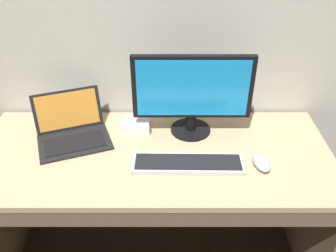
{
  "coord_description": "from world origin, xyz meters",
  "views": [
    {
      "loc": [
        0.07,
        -1.28,
        1.73
      ],
      "look_at": [
        0.07,
        0.0,
        0.87
      ],
      "focal_mm": 38.55,
      "sensor_mm": 36.0,
      "label": 1
    }
  ],
  "objects_px": {
    "computer_mouse": "(260,163)",
    "external_drive_box": "(134,125)",
    "wired_keyboard": "(187,164)",
    "laptop_black": "(71,132)",
    "external_monitor": "(191,92)"
  },
  "relations": [
    {
      "from": "wired_keyboard",
      "to": "computer_mouse",
      "type": "bearing_deg",
      "value": -0.84
    },
    {
      "from": "wired_keyboard",
      "to": "computer_mouse",
      "type": "distance_m",
      "value": 0.31
    },
    {
      "from": "laptop_black",
      "to": "wired_keyboard",
      "type": "xyz_separation_m",
      "value": [
        0.53,
        -0.2,
        -0.03
      ]
    },
    {
      "from": "wired_keyboard",
      "to": "external_drive_box",
      "type": "xyz_separation_m",
      "value": [
        -0.24,
        0.28,
        0.01
      ]
    },
    {
      "from": "external_monitor",
      "to": "external_drive_box",
      "type": "xyz_separation_m",
      "value": [
        -0.27,
        0.03,
        -0.19
      ]
    },
    {
      "from": "wired_keyboard",
      "to": "external_drive_box",
      "type": "bearing_deg",
      "value": 131.04
    },
    {
      "from": "computer_mouse",
      "to": "wired_keyboard",
      "type": "bearing_deg",
      "value": 168.0
    },
    {
      "from": "external_monitor",
      "to": "computer_mouse",
      "type": "height_order",
      "value": "external_monitor"
    },
    {
      "from": "laptop_black",
      "to": "computer_mouse",
      "type": "distance_m",
      "value": 0.87
    },
    {
      "from": "external_drive_box",
      "to": "laptop_black",
      "type": "bearing_deg",
      "value": -165.03
    },
    {
      "from": "laptop_black",
      "to": "external_monitor",
      "type": "xyz_separation_m",
      "value": [
        0.56,
        0.05,
        0.18
      ]
    },
    {
      "from": "wired_keyboard",
      "to": "external_drive_box",
      "type": "relative_size",
      "value": 3.69
    },
    {
      "from": "computer_mouse",
      "to": "external_drive_box",
      "type": "xyz_separation_m",
      "value": [
        -0.55,
        0.28,
        0.01
      ]
    },
    {
      "from": "wired_keyboard",
      "to": "external_drive_box",
      "type": "height_order",
      "value": "external_drive_box"
    },
    {
      "from": "wired_keyboard",
      "to": "laptop_black",
      "type": "bearing_deg",
      "value": 159.18
    }
  ]
}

